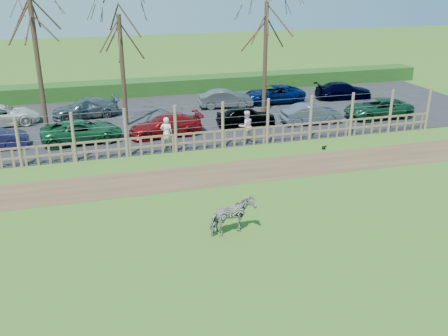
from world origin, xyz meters
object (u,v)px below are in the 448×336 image
object	(u,v)px
car_5	(311,114)
car_9	(85,108)
car_8	(3,115)
tree_mid	(121,44)
car_13	(343,90)
visitor_a	(167,133)
visitor_b	(246,126)
tree_right	(266,31)
car_2	(82,131)
car_4	(246,116)
car_6	(378,108)
car_11	(226,99)
zebra	(232,217)
tree_left	(34,35)
car_3	(165,125)
car_12	(274,94)
crow	(324,147)

from	to	relation	value
car_5	car_9	xyz separation A→B (m)	(-13.21, 5.20, 0.00)
car_5	car_8	world-z (taller)	same
tree_mid	car_13	size ratio (longest dim) A/B	1.65
visitor_a	visitor_b	distance (m)	4.36
tree_right	car_2	size ratio (longest dim) A/B	1.70
car_8	visitor_a	bearing A→B (deg)	-135.68
car_2	car_8	xyz separation A→B (m)	(-4.54, 4.65, 0.00)
visitor_a	car_4	xyz separation A→B (m)	(5.29, 2.87, -0.26)
car_6	car_11	xyz separation A→B (m)	(-8.58, 5.12, 0.00)
zebra	car_8	size ratio (longest dim) A/B	0.38
car_13	car_6	bearing A→B (deg)	-178.45
zebra	car_8	xyz separation A→B (m)	(-9.44, 16.68, -0.05)
car_4	car_8	bearing A→B (deg)	76.80
zebra	car_8	distance (m)	19.17
tree_left	car_11	distance (m)	12.97
car_8	car_13	xyz separation A→B (m)	(23.09, 0.42, 0.00)
car_8	car_6	bearing A→B (deg)	-108.57
car_5	car_8	size ratio (longest dim) A/B	0.84
car_11	car_3	bearing A→B (deg)	141.03
car_5	car_12	size ratio (longest dim) A/B	0.84
car_6	car_5	bearing A→B (deg)	-88.98
car_5	car_9	world-z (taller)	same
crow	car_12	xyz separation A→B (m)	(1.04, 10.01, 0.54)
tree_right	car_6	bearing A→B (deg)	-25.66
tree_left	tree_right	size ratio (longest dim) A/B	1.07
zebra	car_9	distance (m)	17.68
car_12	car_11	bearing A→B (deg)	-82.06
visitor_a	car_6	bearing A→B (deg)	-150.72
zebra	car_6	size ratio (longest dim) A/B	0.38
tree_left	zebra	distance (m)	15.94
tree_left	car_8	size ratio (longest dim) A/B	1.82
tree_left	zebra	xyz separation A→B (m)	(6.78, -13.56, -4.93)
tree_left	car_8	distance (m)	6.45
tree_mid	car_5	distance (m)	12.00
visitor_a	car_11	distance (m)	9.17
tree_mid	tree_right	size ratio (longest dim) A/B	0.93
car_6	car_11	distance (m)	9.99
car_6	car_9	distance (m)	18.56
visitor_b	car_11	xyz separation A→B (m)	(0.98, 7.38, -0.26)
zebra	tree_left	bearing A→B (deg)	11.53
tree_right	car_6	distance (m)	8.59
tree_left	car_6	bearing A→B (deg)	-4.68
car_6	car_8	bearing A→B (deg)	-101.35
car_3	car_8	distance (m)	10.29
zebra	car_2	bearing A→B (deg)	7.14
tree_mid	visitor_a	world-z (taller)	tree_mid
visitor_a	crow	xyz separation A→B (m)	(7.94, -2.21, -0.80)
car_4	car_12	size ratio (longest dim) A/B	0.82
tree_left	car_8	xyz separation A→B (m)	(-2.66, 3.12, -4.98)
tree_right	car_12	distance (m)	5.40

